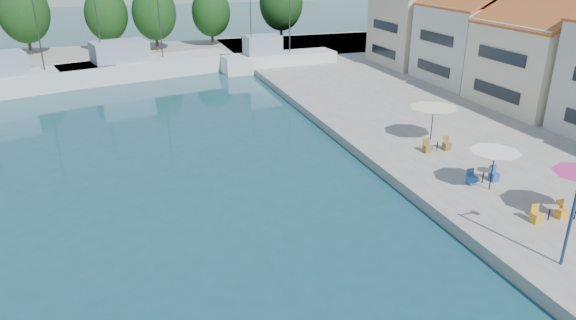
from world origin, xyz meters
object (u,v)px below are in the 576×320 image
object	(u,v)px
umbrella_cream	(433,111)
umbrella_white	(494,156)
trawler_02	(24,81)
trawler_04	(276,60)
trawler_03	(143,66)

from	to	relation	value
umbrella_cream	umbrella_white	bearing A→B (deg)	-100.66
trawler_02	umbrella_cream	bearing A→B (deg)	-61.08
trawler_02	trawler_04	distance (m)	24.97
umbrella_cream	trawler_02	bearing A→B (deg)	138.03
umbrella_white	trawler_03	bearing A→B (deg)	112.95
trawler_03	umbrella_white	world-z (taller)	trawler_03
umbrella_cream	trawler_04	bearing A→B (deg)	95.01
trawler_03	trawler_04	xyz separation A→B (m)	(14.11, -1.13, 0.00)
trawler_03	umbrella_cream	bearing A→B (deg)	-72.97
trawler_02	umbrella_cream	xyz separation A→B (m)	(27.21, -24.48, 1.45)
trawler_02	trawler_03	xyz separation A→B (m)	(10.76, 3.34, -0.00)
trawler_03	umbrella_cream	world-z (taller)	trawler_03
umbrella_white	umbrella_cream	size ratio (longest dim) A/B	0.81
trawler_02	trawler_04	bearing A→B (deg)	-14.03
trawler_02	trawler_03	world-z (taller)	same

